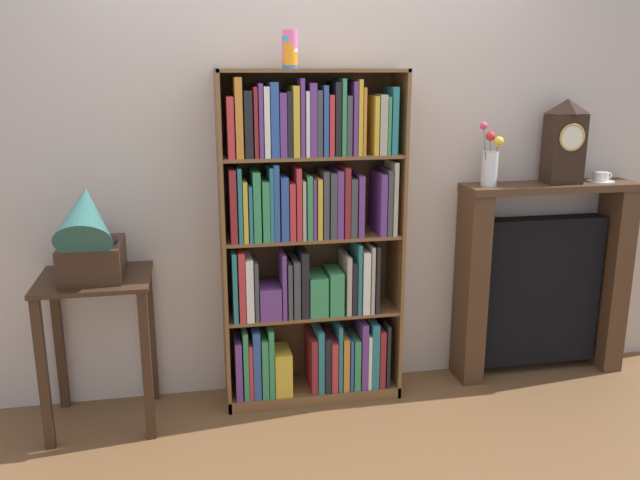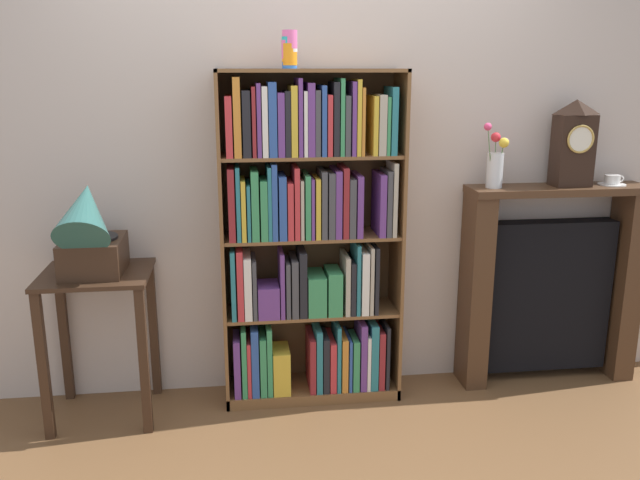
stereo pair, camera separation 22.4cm
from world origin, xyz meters
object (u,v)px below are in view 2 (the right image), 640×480
Objects in this scene: side_table_left at (99,312)px; mantel_clock at (573,143)px; cup_stack at (289,49)px; flower_vase at (496,163)px; fireplace_mantel at (549,286)px; gramophone at (89,232)px; teacup_with_saucer at (612,181)px; bookshelf at (308,246)px.

mantel_clock reaches higher than side_table_left.
flower_vase is (1.10, 0.03, -0.58)m from cup_stack.
flower_vase reaches higher than fireplace_mantel.
gramophone is 2.78m from teacup_with_saucer.
cup_stack is at bearing -178.46° from flower_vase.
bookshelf is 11.75× the size of teacup_with_saucer.
mantel_clock is at bearing -21.78° from fireplace_mantel.
bookshelf is 1.00m from cup_stack.
fireplace_mantel is (1.47, 0.05, -1.29)m from cup_stack.
bookshelf reaches higher than side_table_left.
teacup_with_saucer is (1.78, 0.03, -0.69)m from cup_stack.
bookshelf is 2.26× the size of side_table_left.
fireplace_mantel is at bearing 3.11° from side_table_left.
side_table_left is at bearing -175.85° from bookshelf.
bookshelf reaches higher than teacup_with_saucer.
cup_stack reaches higher than mantel_clock.
side_table_left is at bearing -177.64° from teacup_with_saucer.
gramophone is (-1.08, -0.14, 0.14)m from bookshelf.
bookshelf is at bearing -1.69° from cup_stack.
cup_stack is 0.39× the size of mantel_clock.
side_table_left is 2.47m from fireplace_mantel.
side_table_left is 5.20× the size of teacup_with_saucer.
flower_vase reaches higher than gramophone.
mantel_clock is 1.33× the size of flower_vase.
cup_stack reaches higher than teacup_with_saucer.
flower_vase is (1.01, 0.03, 0.42)m from bookshelf.
cup_stack is 1.62m from side_table_left.
mantel_clock is (0.06, -0.02, 0.81)m from fireplace_mantel.
mantel_clock is at bearing 1.34° from bookshelf.
gramophone is at bearing -176.07° from mantel_clock.
cup_stack is 1.96m from fireplace_mantel.
gramophone is 2.55m from mantel_clock.
side_table_left is 2.64m from mantel_clock.
flower_vase is (-0.43, -0.00, -0.10)m from mantel_clock.
flower_vase is at bearing 3.02° from side_table_left.
fireplace_mantel is (2.46, 0.13, -0.01)m from side_table_left.
fireplace_mantel is at bearing 4.53° from gramophone.
bookshelf reaches higher than gramophone.
bookshelf reaches higher than fireplace_mantel.
bookshelf is 1.09m from flower_vase.
cup_stack is at bearing -178.92° from teacup_with_saucer.
teacup_with_saucer reaches higher than fireplace_mantel.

